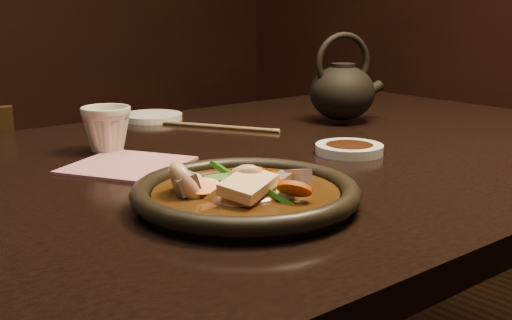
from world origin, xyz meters
TOP-DOWN VIEW (x-y plane):
  - table at (0.00, 0.00)m, footprint 1.60×0.90m
  - plate at (-0.12, -0.19)m, footprint 0.28×0.28m
  - stirfry at (-0.13, -0.20)m, footprint 0.17×0.17m
  - soy_dish at (0.18, -0.09)m, footprint 0.11×0.11m
  - saucer_right at (0.09, 0.39)m, footprint 0.13×0.13m
  - tea_cup at (-0.12, 0.17)m, footprint 0.10×0.10m
  - chopsticks at (0.14, 0.23)m, footprint 0.14×0.23m
  - napkin at (-0.14, 0.07)m, footprint 0.22×0.22m
  - teapot at (0.38, 0.12)m, footprint 0.16×0.13m

SIDE VIEW (x-z plane):
  - table at x=0.00m, z-range 0.30..1.05m
  - napkin at x=-0.14m, z-range 0.75..0.75m
  - chopsticks at x=0.14m, z-range 0.75..0.76m
  - saucer_right at x=0.09m, z-range 0.75..0.76m
  - soy_dish at x=0.18m, z-range 0.75..0.77m
  - plate at x=-0.12m, z-range 0.75..0.78m
  - stirfry at x=-0.13m, z-range 0.74..0.80m
  - tea_cup at x=-0.12m, z-range 0.75..0.83m
  - teapot at x=0.38m, z-range 0.73..0.91m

